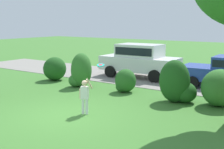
% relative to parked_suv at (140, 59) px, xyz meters
% --- Properties ---
extents(ground_plane, '(80.00, 80.00, 0.00)m').
position_rel_parked_suv_xyz_m(ground_plane, '(1.49, -7.81, -1.08)').
color(ground_plane, '#3D752D').
extents(driveway_strip, '(28.00, 4.40, 0.02)m').
position_rel_parked_suv_xyz_m(driveway_strip, '(1.49, -0.25, -1.07)').
color(driveway_strip, gray).
rests_on(driveway_strip, ground).
extents(shrub_near_tree, '(1.23, 1.28, 1.28)m').
position_rel_parked_suv_xyz_m(shrub_near_tree, '(-3.41, -3.42, -0.49)').
color(shrub_near_tree, '#1E511C').
rests_on(shrub_near_tree, ground).
extents(shrub_centre_left, '(1.07, 1.11, 1.69)m').
position_rel_parked_suv_xyz_m(shrub_centre_left, '(-1.11, -3.91, -0.31)').
color(shrub_centre_left, '#33702B').
rests_on(shrub_centre_left, ground).
extents(shrub_centre, '(0.98, 0.93, 1.07)m').
position_rel_parked_suv_xyz_m(shrub_centre, '(1.30, -3.61, -0.58)').
color(shrub_centre, '#286023').
rests_on(shrub_centre, ground).
extents(shrub_centre_right, '(1.48, 1.15, 1.71)m').
position_rel_parked_suv_xyz_m(shrub_centre_right, '(3.95, -3.91, -0.33)').
color(shrub_centre_right, '#1E511C').
rests_on(shrub_centre_right, ground).
extents(shrub_far_end, '(1.40, 1.49, 1.43)m').
position_rel_parked_suv_xyz_m(shrub_far_end, '(5.52, -3.53, -0.41)').
color(shrub_far_end, '#33702B').
rests_on(shrub_far_end, ground).
extents(parked_suv, '(4.75, 2.21, 1.92)m').
position_rel_parked_suv_xyz_m(parked_suv, '(0.00, 0.00, 0.00)').
color(parked_suv, white).
rests_on(parked_suv, ground).
extents(child_thrower, '(0.39, 0.36, 1.29)m').
position_rel_parked_suv_xyz_m(child_thrower, '(1.97, -7.27, -0.36)').
color(child_thrower, white).
rests_on(child_thrower, ground).
extents(frisbee, '(0.29, 0.28, 0.11)m').
position_rel_parked_suv_xyz_m(frisbee, '(1.99, -6.37, 0.56)').
color(frisbee, '#1EB7B2').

